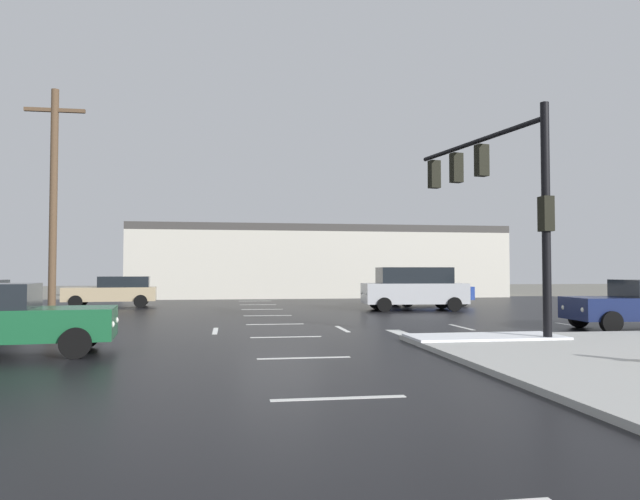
# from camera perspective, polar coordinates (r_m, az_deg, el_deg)

# --- Properties ---
(ground_plane) EXTENTS (120.00, 120.00, 0.00)m
(ground_plane) POSITION_cam_1_polar(r_m,az_deg,el_deg) (18.58, -3.94, -7.85)
(ground_plane) COLOR slate
(road_asphalt) EXTENTS (44.00, 44.00, 0.02)m
(road_asphalt) POSITION_cam_1_polar(r_m,az_deg,el_deg) (18.58, -3.94, -7.82)
(road_asphalt) COLOR black
(road_asphalt) RESTS_ON ground_plane
(snow_strip_curbside) EXTENTS (4.00, 1.60, 0.06)m
(snow_strip_curbside) POSITION_cam_1_polar(r_m,az_deg,el_deg) (15.94, 15.78, -8.12)
(snow_strip_curbside) COLOR white
(snow_strip_curbside) RESTS_ON sidewalk_corner
(lane_markings) EXTENTS (36.15, 36.15, 0.01)m
(lane_markings) POSITION_cam_1_polar(r_m,az_deg,el_deg) (17.37, 0.46, -8.18)
(lane_markings) COLOR silver
(lane_markings) RESTS_ON road_asphalt
(traffic_signal_mast) EXTENTS (1.41, 6.06, 6.09)m
(traffic_signal_mast) POSITION_cam_1_polar(r_m,az_deg,el_deg) (17.72, 16.86, 6.09)
(traffic_signal_mast) COLOR black
(traffic_signal_mast) RESTS_ON sidewalk_corner
(strip_building_background) EXTENTS (26.33, 8.00, 5.08)m
(strip_building_background) POSITION_cam_1_polar(r_m,az_deg,el_deg) (43.30, -0.25, -1.19)
(strip_building_background) COLOR beige
(strip_building_background) RESTS_ON ground_plane
(sedan_blue) EXTENTS (4.62, 2.23, 1.58)m
(sedan_blue) POSITION_cam_1_polar(r_m,az_deg,el_deg) (31.72, 10.20, -3.88)
(sedan_blue) COLOR navy
(sedan_blue) RESTS_ON road_asphalt
(suv_silver) EXTENTS (4.93, 2.41, 2.03)m
(suv_silver) POSITION_cam_1_polar(r_m,az_deg,el_deg) (28.04, 9.15, -3.64)
(suv_silver) COLOR #B7BABF
(suv_silver) RESTS_ON road_asphalt
(sedan_tan) EXTENTS (4.65, 2.34, 1.58)m
(sedan_tan) POSITION_cam_1_polar(r_m,az_deg,el_deg) (31.83, -19.43, -3.79)
(sedan_tan) COLOR tan
(sedan_tan) RESTS_ON road_asphalt
(utility_pole_far) EXTENTS (2.20, 0.28, 8.80)m
(utility_pole_far) POSITION_cam_1_polar(r_m,az_deg,el_deg) (24.37, -24.55, 4.56)
(utility_pole_far) COLOR brown
(utility_pole_far) RESTS_ON ground_plane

